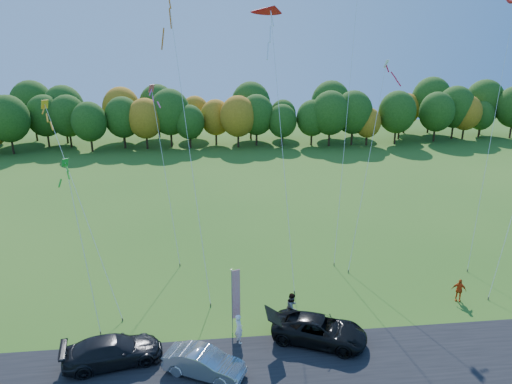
{
  "coord_description": "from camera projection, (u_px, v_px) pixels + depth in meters",
  "views": [
    {
      "loc": [
        -3.37,
        -24.65,
        16.93
      ],
      "look_at": [
        0.0,
        6.0,
        7.0
      ],
      "focal_mm": 32.0,
      "sensor_mm": 36.0,
      "label": 1
    }
  ],
  "objects": [
    {
      "name": "kite_diamond_blue_low",
      "position": [
        509.0,
        228.0,
        32.24
      ],
      "size": [
        4.29,
        3.99,
        9.68
      ],
      "color": "#4C3F33",
      "rests_on": "ground"
    },
    {
      "name": "kite_diamond_green",
      "position": [
        82.0,
        245.0,
        28.21
      ],
      "size": [
        2.45,
        4.4,
        10.49
      ],
      "color": "#4C3F33",
      "rests_on": "ground"
    },
    {
      "name": "silver_sedan",
      "position": [
        204.0,
        363.0,
        24.42
      ],
      "size": [
        4.65,
        3.3,
        1.45
      ],
      "primitive_type": "imported",
      "rotation": [
        0.0,
        0.0,
        1.12
      ],
      "color": "#A5A6AA",
      "rests_on": "ground"
    },
    {
      "name": "kite_parafoil_rainbow",
      "position": [
        492.0,
        133.0,
        36.23
      ],
      "size": [
        6.82,
        7.59,
        20.86
      ],
      "color": "#4C3F33",
      "rests_on": "ground"
    },
    {
      "name": "person_east",
      "position": [
        459.0,
        290.0,
        31.5
      ],
      "size": [
        1.03,
        0.77,
        1.63
      ],
      "primitive_type": "imported",
      "rotation": [
        0.0,
        0.0,
        -0.44
      ],
      "color": "#CC4713",
      "rests_on": "ground"
    },
    {
      "name": "person_tailgate_b",
      "position": [
        292.0,
        307.0,
        29.15
      ],
      "size": [
        1.14,
        1.2,
        1.95
      ],
      "primitive_type": "imported",
      "rotation": [
        0.0,
        0.0,
        0.99
      ],
      "color": "gray",
      "rests_on": "ground"
    },
    {
      "name": "feather_flag",
      "position": [
        235.0,
        294.0,
        27.49
      ],
      "size": [
        0.54,
        0.27,
        4.33
      ],
      "color": "#999999",
      "rests_on": "ground"
    },
    {
      "name": "ground",
      "position": [
        266.0,
        326.0,
        28.86
      ],
      "size": [
        160.0,
        160.0,
        0.0
      ],
      "primitive_type": "plane",
      "color": "#2A5B18"
    },
    {
      "name": "person_tailgate_a",
      "position": [
        239.0,
        329.0,
        27.02
      ],
      "size": [
        0.67,
        0.8,
        1.86
      ],
      "primitive_type": "imported",
      "rotation": [
        0.0,
        0.0,
        1.97
      ],
      "color": "white",
      "rests_on": "ground"
    },
    {
      "name": "tree_line",
      "position": [
        226.0,
        145.0,
        80.9
      ],
      "size": [
        116.0,
        12.0,
        10.0
      ],
      "primitive_type": null,
      "color": "#1E4711",
      "rests_on": "ground"
    },
    {
      "name": "black_suv",
      "position": [
        319.0,
        330.0,
        27.15
      ],
      "size": [
        6.16,
        4.63,
        1.56
      ],
      "primitive_type": "imported",
      "rotation": [
        0.0,
        0.0,
        1.15
      ],
      "color": "black",
      "rests_on": "ground"
    },
    {
      "name": "kite_parafoil_orange",
      "position": [
        350.0,
        76.0,
        37.79
      ],
      "size": [
        5.92,
        11.48,
        29.27
      ],
      "color": "#4C3F33",
      "rests_on": "ground"
    },
    {
      "name": "kite_diamond_yellow",
      "position": [
        83.0,
        210.0,
        29.53
      ],
      "size": [
        5.18,
        5.68,
        13.85
      ],
      "color": "#4C3F33",
      "rests_on": "ground"
    },
    {
      "name": "dark_truck_a",
      "position": [
        113.0,
        351.0,
        25.29
      ],
      "size": [
        5.7,
        3.19,
        1.56
      ],
      "primitive_type": "imported",
      "rotation": [
        0.0,
        0.0,
        1.77
      ],
      "color": "black",
      "rests_on": "ground"
    },
    {
      "name": "kite_delta_blue",
      "position": [
        187.0,
        133.0,
        31.82
      ],
      "size": [
        4.01,
        9.93,
        22.63
      ],
      "color": "#4C3F33",
      "rests_on": "ground"
    },
    {
      "name": "kite_delta_red",
      "position": [
        280.0,
        121.0,
        34.33
      ],
      "size": [
        2.93,
        10.82,
        21.25
      ],
      "color": "#4C3F33",
      "rests_on": "ground"
    },
    {
      "name": "kite_diamond_white",
      "position": [
        368.0,
        164.0,
        36.76
      ],
      "size": [
        4.98,
        7.46,
        16.13
      ],
      "color": "#4C3F33",
      "rests_on": "ground"
    },
    {
      "name": "asphalt_strip",
      "position": [
        276.0,
        368.0,
        25.08
      ],
      "size": [
        90.0,
        6.0,
        0.01
      ],
      "primitive_type": "cube",
      "color": "black",
      "rests_on": "ground"
    },
    {
      "name": "kite_diamond_pink",
      "position": [
        165.0,
        173.0,
        37.63
      ],
      "size": [
        2.63,
        7.11,
        14.12
      ],
      "color": "#4C3F33",
      "rests_on": "ground"
    }
  ]
}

